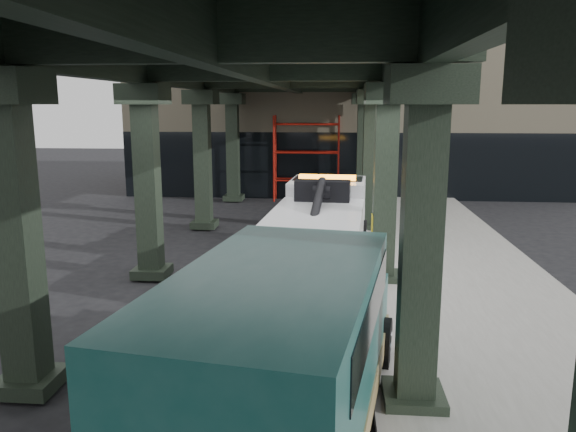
% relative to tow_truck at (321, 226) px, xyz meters
% --- Properties ---
extents(ground, '(90.00, 90.00, 0.00)m').
position_rel_tow_truck_xyz_m(ground, '(-1.01, -2.98, -1.26)').
color(ground, black).
rests_on(ground, ground).
extents(sidewalk, '(5.00, 40.00, 0.15)m').
position_rel_tow_truck_xyz_m(sidewalk, '(3.49, -0.98, -1.19)').
color(sidewalk, gray).
rests_on(sidewalk, ground).
extents(lane_stripe, '(0.12, 38.00, 0.01)m').
position_rel_tow_truck_xyz_m(lane_stripe, '(0.69, -0.98, -1.25)').
color(lane_stripe, silver).
rests_on(lane_stripe, ground).
extents(viaduct, '(7.40, 32.00, 6.40)m').
position_rel_tow_truck_xyz_m(viaduct, '(-1.41, -0.98, 4.20)').
color(viaduct, black).
rests_on(viaduct, ground).
extents(building, '(22.00, 10.00, 8.00)m').
position_rel_tow_truck_xyz_m(building, '(0.99, 17.02, 2.74)').
color(building, '#C6B793').
rests_on(building, ground).
extents(scaffolding, '(3.08, 0.88, 4.00)m').
position_rel_tow_truck_xyz_m(scaffolding, '(-1.01, 11.66, 0.85)').
color(scaffolding, '#AE170D').
rests_on(scaffolding, ground).
extents(tow_truck, '(2.79, 8.02, 2.59)m').
position_rel_tow_truck_xyz_m(tow_truck, '(0.00, 0.00, 0.00)').
color(tow_truck, black).
rests_on(tow_truck, ground).
extents(towed_van, '(3.34, 6.53, 2.53)m').
position_rel_tow_truck_xyz_m(towed_van, '(-0.28, -8.06, 0.10)').
color(towed_van, '#12403C').
rests_on(towed_van, ground).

